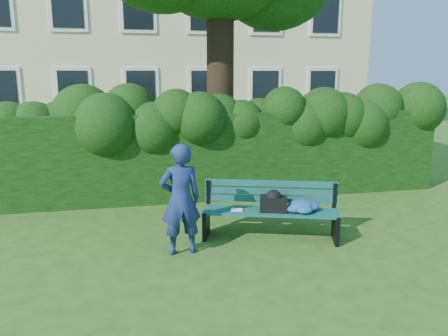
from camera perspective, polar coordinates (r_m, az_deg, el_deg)
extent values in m
plane|color=#2B5218|center=(7.40, 0.95, -8.18)|extent=(80.00, 80.00, 0.00)
cube|color=white|center=(17.34, -27.03, 9.05)|extent=(1.30, 0.08, 1.60)
cube|color=black|center=(17.30, -27.07, 9.04)|extent=(1.05, 0.04, 1.35)
cube|color=white|center=(16.88, -19.06, 9.65)|extent=(1.30, 0.08, 1.60)
cube|color=black|center=(16.84, -19.07, 9.65)|extent=(1.05, 0.04, 1.35)
cube|color=white|center=(16.76, -10.77, 10.09)|extent=(1.30, 0.08, 1.60)
cube|color=black|center=(16.72, -10.77, 10.08)|extent=(1.05, 0.04, 1.35)
cube|color=white|center=(16.97, -2.52, 10.32)|extent=(1.30, 0.08, 1.60)
cube|color=black|center=(16.93, -2.49, 10.31)|extent=(1.05, 0.04, 1.35)
cube|color=white|center=(17.52, 5.38, 10.34)|extent=(1.30, 0.08, 1.60)
cube|color=black|center=(17.48, 5.42, 10.33)|extent=(1.05, 0.04, 1.35)
cube|color=white|center=(18.37, 12.67, 10.19)|extent=(1.30, 0.08, 1.60)
cube|color=black|center=(18.33, 12.73, 10.18)|extent=(1.05, 0.04, 1.35)
cube|color=white|center=(17.01, -19.75, 19.10)|extent=(1.30, 0.08, 1.60)
cube|color=black|center=(16.97, -19.77, 19.11)|extent=(1.05, 0.04, 1.35)
cube|color=white|center=(16.89, -11.17, 19.62)|extent=(1.30, 0.08, 1.60)
cube|color=black|center=(16.85, -11.17, 19.63)|extent=(1.05, 0.04, 1.35)
cube|color=white|center=(17.11, -2.61, 19.73)|extent=(1.30, 0.08, 1.60)
cube|color=black|center=(17.07, -2.59, 19.75)|extent=(1.05, 0.04, 1.35)
cube|color=white|center=(17.65, 5.57, 19.46)|extent=(1.30, 0.08, 1.60)
cube|color=black|center=(17.61, 5.62, 19.47)|extent=(1.05, 0.04, 1.35)
cube|color=white|center=(18.49, 13.10, 18.88)|extent=(1.30, 0.08, 1.60)
cube|color=black|center=(18.45, 13.16, 18.89)|extent=(1.05, 0.04, 1.35)
cube|color=black|center=(9.25, -2.02, 1.77)|extent=(10.00, 1.00, 1.80)
cylinder|color=black|center=(9.50, -0.49, 12.84)|extent=(0.57, 0.57, 5.36)
cube|color=#104C52|center=(6.78, 6.06, -6.17)|extent=(2.07, 0.75, 0.04)
cube|color=#104C52|center=(6.89, 6.06, -5.86)|extent=(2.07, 0.75, 0.04)
cube|color=#104C52|center=(7.01, 6.06, -5.55)|extent=(2.07, 0.75, 0.04)
cube|color=#104C52|center=(7.12, 6.06, -5.25)|extent=(2.07, 0.75, 0.04)
cube|color=#104C52|center=(7.16, 6.09, -4.07)|extent=(2.05, 0.68, 0.10)
cube|color=#104C52|center=(7.14, 6.11, -3.05)|extent=(2.05, 0.68, 0.10)
cube|color=#104C52|center=(7.11, 6.13, -2.01)|extent=(2.05, 0.68, 0.10)
cube|color=black|center=(7.09, -2.33, -7.23)|extent=(0.21, 0.49, 0.44)
cube|color=black|center=(7.21, -2.07, -3.32)|extent=(0.08, 0.08, 0.45)
cube|color=black|center=(6.98, -2.41, -5.66)|extent=(0.18, 0.42, 0.05)
cube|color=black|center=(7.11, 14.36, -7.58)|extent=(0.21, 0.49, 0.44)
cube|color=black|center=(7.22, 14.25, -3.67)|extent=(0.08, 0.08, 0.45)
cube|color=black|center=(6.99, 14.52, -6.02)|extent=(0.18, 0.42, 0.05)
cube|color=white|center=(6.91, 1.70, -5.48)|extent=(0.21, 0.18, 0.02)
cube|color=black|center=(6.91, 6.48, -4.66)|extent=(0.49, 0.41, 0.23)
imported|color=navy|center=(6.31, -5.70, -4.11)|extent=(0.63, 0.44, 1.63)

